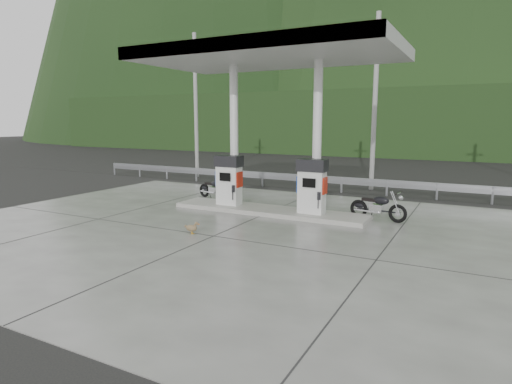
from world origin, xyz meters
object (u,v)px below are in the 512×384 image
at_px(duck, 191,228).
at_px(gas_pump_left, 229,180).
at_px(gas_pump_right, 312,186).
at_px(motorcycle_left, 214,189).
at_px(motorcycle_right, 378,207).

bearing_deg(duck, gas_pump_left, 102.55).
relative_size(gas_pump_right, motorcycle_left, 1.07).
height_order(motorcycle_right, duck, motorcycle_right).
bearing_deg(motorcycle_right, motorcycle_left, -176.62).
relative_size(gas_pump_left, duck, 4.13).
height_order(gas_pump_left, motorcycle_left, gas_pump_left).
bearing_deg(motorcycle_right, duck, -125.72).
height_order(gas_pump_right, duck, gas_pump_right).
xyz_separation_m(gas_pump_left, gas_pump_right, (3.20, 0.00, 0.00)).
bearing_deg(gas_pump_left, motorcycle_left, 137.71).
distance_m(gas_pump_right, motorcycle_right, 2.23).
relative_size(gas_pump_right, motorcycle_right, 1.01).
xyz_separation_m(gas_pump_left, duck, (0.90, -3.57, -0.89)).
bearing_deg(gas_pump_left, gas_pump_right, 0.00).
xyz_separation_m(gas_pump_left, motorcycle_right, (5.23, 0.68, -0.63)).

